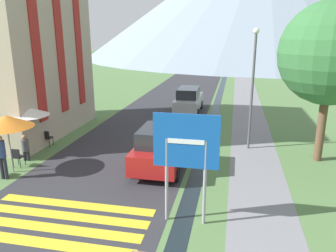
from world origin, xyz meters
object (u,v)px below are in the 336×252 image
(parked_car_far, at_px, (189,100))
(person_standing_terrace, at_px, (2,154))
(cafe_chair_far_right, at_px, (47,137))
(parked_car_near, at_px, (161,148))
(person_seated_far, at_px, (25,146))
(cafe_umbrella_middle_white, at_px, (27,111))
(tree_by_path, at_px, (331,53))
(cafe_chair_near_right, at_px, (17,156))
(cafe_umbrella_front_orange, at_px, (6,121))
(hotel_building, at_px, (11,25))
(streetlamp, at_px, (253,81))
(road_sign, at_px, (186,152))

(parked_car_far, bearing_deg, person_standing_terrace, -113.74)
(cafe_chair_far_right, xyz_separation_m, person_standing_terrace, (0.42, -3.79, 0.53))
(parked_car_near, bearing_deg, person_seated_far, -176.27)
(cafe_umbrella_middle_white, distance_m, tree_by_path, 13.60)
(cafe_chair_near_right, xyz_separation_m, cafe_chair_far_right, (-0.20, 2.64, 0.00))
(parked_car_near, xyz_separation_m, cafe_chair_far_right, (-6.23, 1.48, -0.40))
(cafe_umbrella_front_orange, bearing_deg, hotel_building, 120.42)
(cafe_chair_far_right, distance_m, streetlamp, 10.54)
(cafe_chair_far_right, relative_size, cafe_umbrella_middle_white, 0.37)
(road_sign, relative_size, person_standing_terrace, 1.89)
(parked_car_far, distance_m, tree_by_path, 11.32)
(cafe_chair_far_right, relative_size, person_seated_far, 0.70)
(road_sign, bearing_deg, parked_car_near, 112.79)
(cafe_chair_near_right, height_order, streetlamp, streetlamp)
(road_sign, xyz_separation_m, cafe_chair_near_right, (-7.66, 2.74, -1.76))
(person_standing_terrace, xyz_separation_m, person_seated_far, (-0.33, 1.91, -0.37))
(parked_car_near, xyz_separation_m, cafe_umbrella_front_orange, (-5.90, -1.67, 1.28))
(cafe_chair_near_right, bearing_deg, person_standing_terrace, -79.03)
(parked_car_far, distance_m, cafe_chair_near_right, 12.82)
(cafe_umbrella_middle_white, relative_size, person_seated_far, 1.88)
(tree_by_path, bearing_deg, road_sign, -129.64)
(road_sign, distance_m, tree_by_path, 8.42)
(cafe_umbrella_front_orange, bearing_deg, cafe_umbrella_middle_white, 104.18)
(person_standing_terrace, distance_m, tree_by_path, 13.90)
(cafe_umbrella_front_orange, bearing_deg, tree_by_path, 17.40)
(road_sign, bearing_deg, cafe_chair_far_right, 145.64)
(parked_car_far, relative_size, cafe_chair_near_right, 5.24)
(parked_car_far, height_order, person_seated_far, parked_car_far)
(road_sign, xyz_separation_m, parked_car_near, (-1.64, 3.90, -1.37))
(parked_car_far, height_order, streetlamp, streetlamp)
(cafe_umbrella_middle_white, bearing_deg, cafe_chair_near_right, -75.53)
(cafe_chair_far_right, distance_m, cafe_umbrella_front_orange, 3.58)
(streetlamp, bearing_deg, person_seated_far, -159.52)
(road_sign, bearing_deg, cafe_umbrella_middle_white, 151.83)
(cafe_chair_far_right, bearing_deg, tree_by_path, -17.77)
(hotel_building, relative_size, person_standing_terrace, 6.13)
(hotel_building, height_order, cafe_umbrella_middle_white, hotel_building)
(road_sign, height_order, streetlamp, streetlamp)
(person_seated_far, relative_size, streetlamp, 0.21)
(parked_car_near, relative_size, cafe_chair_far_right, 4.55)
(parked_car_far, distance_m, cafe_chair_far_right, 10.64)
(road_sign, xyz_separation_m, cafe_umbrella_middle_white, (-8.07, 4.32, -0.20))
(parked_car_near, relative_size, cafe_umbrella_front_orange, 1.59)
(parked_car_far, bearing_deg, cafe_umbrella_middle_white, -122.02)
(person_standing_terrace, relative_size, person_seated_far, 1.48)
(road_sign, distance_m, cafe_umbrella_front_orange, 7.86)
(person_standing_terrace, xyz_separation_m, tree_by_path, (12.58, 4.61, 3.70))
(road_sign, bearing_deg, streetlamp, 73.66)
(parked_car_far, bearing_deg, road_sign, -82.35)
(cafe_umbrella_front_orange, distance_m, tree_by_path, 13.53)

